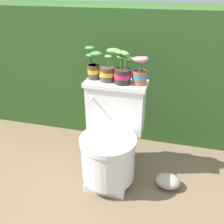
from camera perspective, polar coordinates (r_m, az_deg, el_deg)
The scene contains 8 objects.
ground_plane at distance 1.96m, azimuth -0.53°, elevation -16.38°, with size 12.00×12.00×0.00m, color brown.
hedge_backdrop at distance 2.51m, azimuth 5.41°, elevation 9.65°, with size 2.92×0.66×1.18m.
toilet at distance 1.84m, azimuth -0.27°, elevation -6.63°, with size 0.44×0.52×0.73m.
potted_plant_left at distance 1.81m, azimuth -4.27°, elevation 10.42°, with size 0.13×0.09×0.23m.
potted_plant_midleft at distance 1.76m, azimuth -0.89°, elevation 9.53°, with size 0.14×0.11×0.23m.
potted_plant_middle at distance 1.72m, azimuth 2.49°, elevation 9.05°, with size 0.13×0.12×0.23m.
potted_plant_midright at distance 1.71m, azimuth 6.37°, elevation 8.79°, with size 0.11×0.13×0.20m.
garden_stone at distance 1.96m, azimuth 12.66°, elevation -15.17°, with size 0.18×0.15×0.10m.
Camera 1 is at (0.37, -1.36, 1.37)m, focal length 40.00 mm.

